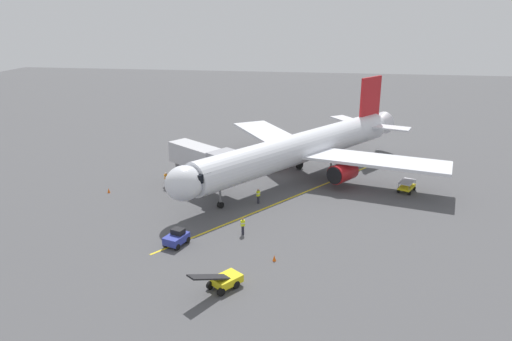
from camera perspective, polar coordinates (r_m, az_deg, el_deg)
ground_plane at (r=61.75m, az=4.05°, el=-0.79°), size 220.00×220.00×0.00m
apron_lead_in_line at (r=55.74m, az=4.88°, el=-3.00°), size 23.80×32.43×0.01m
airplane at (r=60.34m, az=5.56°, el=2.69°), size 31.36×34.83×11.50m
jet_bridge at (r=56.41m, az=-6.03°, el=1.27°), size 10.34×8.48×5.40m
ground_crew_marshaller at (r=59.38m, az=-10.72°, el=-0.98°), size 0.47×0.45×1.71m
ground_crew_wing_walker at (r=53.04m, az=0.27°, el=-3.06°), size 0.42×0.47×1.71m
ground_crew_loader at (r=45.94m, az=-1.59°, el=-6.64°), size 0.47×0.41×1.71m
belt_loader_near_nose at (r=37.82m, az=-3.87°, el=-12.96°), size 3.74×4.36×2.32m
tug_portside at (r=44.68m, az=-9.49°, el=-7.95°), size 2.18×2.66×1.50m
baggage_cart_starboard_side at (r=59.35m, az=17.60°, el=-1.80°), size 2.40×2.95×1.27m
safety_cone_nose_left at (r=41.64m, az=2.21°, el=-10.44°), size 0.32×0.32×0.55m
safety_cone_nose_right at (r=58.94m, az=-17.22°, el=-2.30°), size 0.32×0.32×0.55m
safety_cone_wing_port at (r=58.97m, az=-5.92°, el=-1.52°), size 0.32×0.32×0.55m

